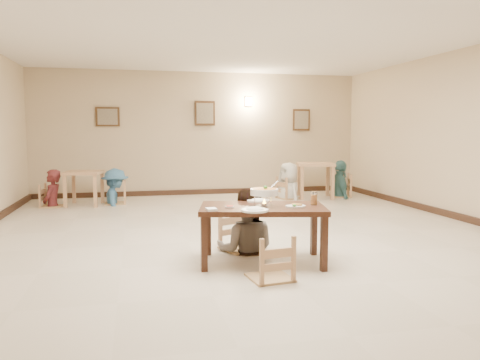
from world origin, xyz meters
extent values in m
plane|color=beige|center=(0.00, 0.00, 0.00)|extent=(10.00, 10.00, 0.00)
plane|color=silver|center=(0.00, 0.00, 3.00)|extent=(10.00, 10.00, 0.00)
plane|color=#C6B08F|center=(0.00, 5.00, 1.50)|extent=(10.00, 0.00, 10.00)
cube|color=#311D14|center=(0.00, 4.97, 0.06)|extent=(8.00, 0.06, 0.12)
cube|color=#3C2514|center=(-2.20, 4.96, 1.90)|extent=(0.55, 0.03, 0.45)
cube|color=gray|center=(-2.20, 4.94, 1.90)|extent=(0.45, 0.01, 0.37)
cube|color=#3C2514|center=(0.10, 4.96, 2.00)|extent=(0.50, 0.03, 0.60)
cube|color=gray|center=(0.10, 4.94, 2.00)|extent=(0.41, 0.01, 0.49)
cube|color=#3C2514|center=(2.60, 4.96, 1.85)|extent=(0.45, 0.03, 0.55)
cube|color=gray|center=(2.60, 4.94, 1.85)|extent=(0.37, 0.01, 0.45)
cube|color=#FFD88C|center=(1.20, 4.96, 2.30)|extent=(0.16, 0.05, 0.22)
cube|color=#3C1F13|center=(-0.13, -1.22, 0.66)|extent=(1.60, 1.11, 0.06)
cube|color=#3C1F13|center=(-0.86, -1.42, 0.31)|extent=(0.07, 0.07, 0.63)
cube|color=#3C1F13|center=(0.45, -1.71, 0.31)|extent=(0.07, 0.07, 0.63)
cube|color=#3C1F13|center=(-0.71, -0.74, 0.31)|extent=(0.07, 0.07, 0.63)
cube|color=#3C1F13|center=(0.60, -1.02, 0.31)|extent=(0.07, 0.07, 0.63)
cube|color=tan|center=(-0.24, -0.55, 0.45)|extent=(0.46, 0.46, 0.05)
cube|color=tan|center=(-0.22, -1.84, 0.42)|extent=(0.43, 0.43, 0.05)
imported|color=gray|center=(-0.19, -0.64, 0.82)|extent=(0.94, 0.83, 1.64)
torus|color=silver|center=(-0.12, -1.27, 0.82)|extent=(0.25, 0.25, 0.01)
cylinder|color=silver|center=(-0.12, -1.27, 0.70)|extent=(0.07, 0.07, 0.04)
cone|color=#FFA526|center=(-0.12, -1.27, 0.75)|extent=(0.04, 0.04, 0.06)
cylinder|color=white|center=(-0.12, -1.27, 0.86)|extent=(0.33, 0.33, 0.07)
cylinder|color=#C4681D|center=(-0.12, -1.27, 0.89)|extent=(0.28, 0.28, 0.02)
sphere|color=#2D7223|center=(-0.11, -1.28, 0.91)|extent=(0.05, 0.05, 0.05)
cylinder|color=silver|center=(0.00, -1.21, 0.92)|extent=(0.15, 0.09, 0.10)
cylinder|color=silver|center=(-0.02, -1.21, 0.75)|extent=(0.01, 0.01, 0.15)
cylinder|color=silver|center=(-0.22, -1.21, 0.75)|extent=(0.01, 0.01, 0.15)
cylinder|color=silver|center=(-0.12, -1.39, 0.75)|extent=(0.01, 0.01, 0.15)
cylinder|color=white|center=(-0.10, -0.89, 0.70)|extent=(0.28, 0.28, 0.02)
ellipsoid|color=white|center=(-0.10, -0.89, 0.70)|extent=(0.18, 0.16, 0.06)
cylinder|color=white|center=(-0.31, -1.56, 0.70)|extent=(0.30, 0.30, 0.02)
ellipsoid|color=white|center=(-0.31, -1.56, 0.70)|extent=(0.20, 0.17, 0.07)
cylinder|color=white|center=(0.22, -1.39, 0.70)|extent=(0.24, 0.24, 0.02)
sphere|color=#2D7223|center=(0.18, -1.46, 0.72)|extent=(0.04, 0.04, 0.04)
cylinder|color=white|center=(-0.53, -1.25, 0.69)|extent=(0.11, 0.11, 0.02)
cylinder|color=#A11006|center=(-0.53, -1.25, 0.70)|extent=(0.08, 0.08, 0.01)
cube|color=white|center=(-0.77, -1.41, 0.70)|extent=(0.12, 0.15, 0.03)
cube|color=silver|center=(-0.73, -1.34, 0.69)|extent=(0.02, 0.15, 0.01)
cube|color=silver|center=(-0.70, -1.34, 0.69)|extent=(0.02, 0.15, 0.01)
cylinder|color=white|center=(0.50, -1.27, 0.77)|extent=(0.08, 0.08, 0.16)
cylinder|color=orange|center=(0.50, -1.27, 0.75)|extent=(0.07, 0.07, 0.12)
cube|color=tan|center=(-2.66, 3.78, 0.70)|extent=(0.84, 0.84, 0.06)
cube|color=tan|center=(-3.01, 3.53, 0.33)|extent=(0.07, 0.07, 0.67)
cube|color=tan|center=(-2.41, 3.43, 0.33)|extent=(0.07, 0.07, 0.67)
cube|color=tan|center=(-2.91, 4.13, 0.33)|extent=(0.07, 0.07, 0.67)
cube|color=tan|center=(-2.31, 4.03, 0.33)|extent=(0.07, 0.07, 0.67)
cube|color=tan|center=(2.54, 3.78, 0.79)|extent=(1.00, 1.00, 0.06)
cube|color=tan|center=(2.11, 3.53, 0.38)|extent=(0.07, 0.07, 0.76)
cube|color=tan|center=(2.79, 3.36, 0.38)|extent=(0.07, 0.07, 0.76)
cube|color=tan|center=(2.28, 4.21, 0.38)|extent=(0.07, 0.07, 0.76)
cube|color=tan|center=(2.96, 4.04, 0.38)|extent=(0.07, 0.07, 0.76)
cube|color=tan|center=(-3.29, 3.72, 0.41)|extent=(0.42, 0.42, 0.05)
cube|color=tan|center=(-2.03, 3.85, 0.43)|extent=(0.44, 0.44, 0.05)
cube|color=tan|center=(1.88, 3.79, 0.44)|extent=(0.45, 0.45, 0.05)
cube|color=tan|center=(3.19, 3.81, 0.47)|extent=(0.48, 0.48, 0.05)
imported|color=#561E21|center=(-3.29, 3.72, 0.78)|extent=(0.48, 0.63, 1.56)
imported|color=teal|center=(-2.03, 3.85, 0.77)|extent=(0.68, 1.05, 1.53)
imported|color=silver|center=(1.88, 3.79, 0.84)|extent=(0.69, 0.91, 1.68)
imported|color=#427A7C|center=(3.19, 3.81, 0.87)|extent=(0.57, 1.08, 1.75)
camera|label=1|loc=(-1.59, -6.50, 1.57)|focal=35.00mm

